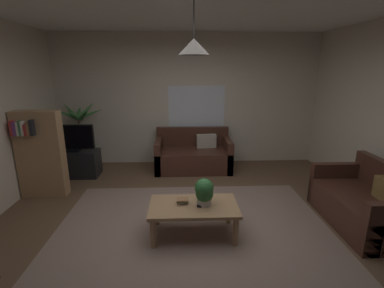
% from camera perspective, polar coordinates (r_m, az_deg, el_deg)
% --- Properties ---
extents(floor, '(5.47, 5.24, 0.02)m').
position_cam_1_polar(floor, '(3.86, 0.19, -16.56)').
color(floor, brown).
rests_on(floor, ground).
extents(rug, '(3.56, 2.88, 0.01)m').
position_cam_1_polar(rug, '(3.69, 0.34, -18.03)').
color(rug, gray).
rests_on(rug, ground).
extents(wall_back, '(5.59, 0.06, 2.72)m').
position_cam_1_polar(wall_back, '(5.96, -0.94, 8.94)').
color(wall_back, beige).
rests_on(wall_back, ground).
extents(ceiling, '(5.47, 5.24, 0.02)m').
position_cam_1_polar(ceiling, '(3.34, 0.24, 27.35)').
color(ceiling, white).
extents(window_pane, '(1.19, 0.01, 0.94)m').
position_cam_1_polar(window_pane, '(5.96, 0.92, 7.33)').
color(window_pane, white).
extents(couch_under_window, '(1.51, 0.80, 0.82)m').
position_cam_1_polar(couch_under_window, '(5.71, 0.28, -2.48)').
color(couch_under_window, '#47281E').
rests_on(couch_under_window, ground).
extents(couch_right_side, '(0.80, 1.39, 0.82)m').
position_cam_1_polar(couch_right_side, '(4.41, 31.84, -10.59)').
color(couch_right_side, '#47281E').
rests_on(couch_right_side, ground).
extents(coffee_table, '(1.08, 0.62, 0.41)m').
position_cam_1_polar(coffee_table, '(3.53, 0.34, -13.26)').
color(coffee_table, '#A87F56').
rests_on(coffee_table, ground).
extents(book_on_table_0, '(0.14, 0.11, 0.02)m').
position_cam_1_polar(book_on_table_0, '(3.54, -2.08, -11.82)').
color(book_on_table_0, beige).
rests_on(book_on_table_0, coffee_table).
extents(book_on_table_1, '(0.14, 0.11, 0.02)m').
position_cam_1_polar(book_on_table_1, '(3.53, -1.92, -11.46)').
color(book_on_table_1, '#387247').
rests_on(book_on_table_1, coffee_table).
extents(book_on_table_2, '(0.14, 0.11, 0.02)m').
position_cam_1_polar(book_on_table_2, '(3.51, -2.02, -11.30)').
color(book_on_table_2, '#99663F').
rests_on(book_on_table_2, coffee_table).
extents(remote_on_table_0, '(0.08, 0.17, 0.02)m').
position_cam_1_polar(remote_on_table_0, '(3.50, 1.61, -12.12)').
color(remote_on_table_0, black).
rests_on(remote_on_table_0, coffee_table).
extents(remote_on_table_1, '(0.06, 0.16, 0.02)m').
position_cam_1_polar(remote_on_table_1, '(3.52, 2.77, -12.01)').
color(remote_on_table_1, black).
rests_on(remote_on_table_1, coffee_table).
extents(potted_plant_on_table, '(0.23, 0.24, 0.35)m').
position_cam_1_polar(potted_plant_on_table, '(3.42, 2.52, -9.69)').
color(potted_plant_on_table, beige).
rests_on(potted_plant_on_table, coffee_table).
extents(tv_stand, '(0.90, 0.44, 0.50)m').
position_cam_1_polar(tv_stand, '(5.81, -22.81, -3.70)').
color(tv_stand, black).
rests_on(tv_stand, ground).
extents(tv, '(0.83, 0.16, 0.51)m').
position_cam_1_polar(tv, '(5.66, -23.43, 1.16)').
color(tv, black).
rests_on(tv, tv_stand).
extents(potted_palm_corner, '(0.92, 0.78, 1.39)m').
position_cam_1_polar(potted_palm_corner, '(6.15, -21.77, 1.53)').
color(potted_palm_corner, beige).
rests_on(potted_palm_corner, ground).
extents(bookshelf_corner, '(0.70, 0.31, 1.40)m').
position_cam_1_polar(bookshelf_corner, '(5.01, -28.63, -1.73)').
color(bookshelf_corner, '#A87F56').
rests_on(bookshelf_corner, ground).
extents(pendant_lamp, '(0.33, 0.33, 0.55)m').
position_cam_1_polar(pendant_lamp, '(3.10, 0.40, 19.30)').
color(pendant_lamp, black).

